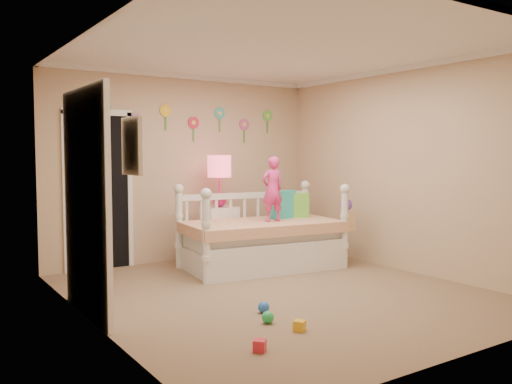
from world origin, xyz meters
TOP-DOWN VIEW (x-y plane):
  - floor at (0.00, 0.00)m, footprint 4.00×4.50m
  - ceiling at (0.00, 0.00)m, footprint 4.00×4.50m
  - back_wall at (0.00, 2.25)m, footprint 4.00×0.01m
  - left_wall at (-2.00, 0.00)m, footprint 0.01×4.50m
  - right_wall at (2.00, 0.00)m, footprint 0.01×4.50m
  - crown_molding at (0.00, 0.00)m, footprint 4.00×4.50m
  - daybed at (0.55, 1.14)m, footprint 2.17×1.33m
  - pillow_turquoise at (0.96, 1.24)m, footprint 0.39×0.16m
  - pillow_lime at (1.17, 1.23)m, footprint 0.38×0.25m
  - child at (0.64, 1.03)m, footprint 0.32×0.22m
  - nightstand at (0.32, 1.86)m, footprint 0.46×0.35m
  - table_lamp at (0.32, 1.86)m, footprint 0.33×0.33m
  - closet_doorway at (-1.25, 2.23)m, footprint 0.90×0.04m
  - flower_decals at (-0.09, 2.24)m, footprint 3.40×0.02m
  - mirror_closet at (-1.96, 0.30)m, footprint 0.07×1.30m
  - wall_picture at (-1.97, -0.90)m, footprint 0.05×0.34m
  - hanging_bag at (1.52, 0.57)m, footprint 0.20×0.16m
  - toy_scatter at (-0.77, -0.79)m, footprint 0.99×1.41m

SIDE VIEW (x-z plane):
  - floor at x=0.00m, z-range -0.01..0.01m
  - toy_scatter at x=-0.77m, z-range 0.00..0.11m
  - nightstand at x=0.32m, z-range 0.00..0.76m
  - daybed at x=0.55m, z-range 0.00..1.11m
  - hanging_bag at x=1.52m, z-range 0.50..0.86m
  - pillow_lime at x=1.17m, z-range 0.62..0.96m
  - pillow_turquoise at x=0.96m, z-range 0.62..1.00m
  - closet_doorway at x=-1.25m, z-range 0.00..2.07m
  - child at x=0.64m, z-range 0.62..1.46m
  - mirror_closet at x=-1.96m, z-range 0.00..2.10m
  - table_lamp at x=0.32m, z-range 0.88..1.60m
  - back_wall at x=0.00m, z-range 0.00..2.60m
  - left_wall at x=-2.00m, z-range 0.00..2.60m
  - right_wall at x=2.00m, z-range 0.00..2.60m
  - wall_picture at x=-1.97m, z-range 1.34..1.76m
  - flower_decals at x=-0.09m, z-range 1.69..2.19m
  - crown_molding at x=0.00m, z-range 2.54..2.60m
  - ceiling at x=0.00m, z-range 2.60..2.60m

